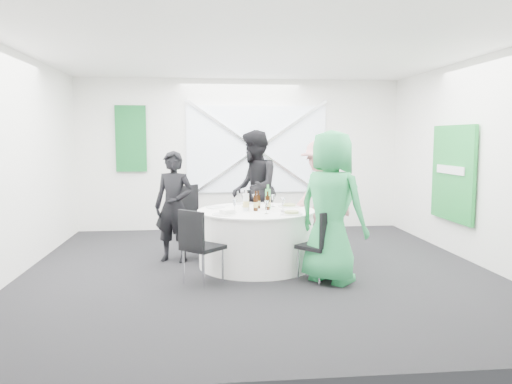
{
  "coord_description": "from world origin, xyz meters",
  "views": [
    {
      "loc": [
        -0.68,
        -6.34,
        1.72
      ],
      "look_at": [
        0.0,
        0.2,
        1.0
      ],
      "focal_mm": 35.0,
      "sensor_mm": 36.0,
      "label": 1
    }
  ],
  "objects": [
    {
      "name": "floor",
      "position": [
        0.0,
        0.0,
        0.0
      ],
      "size": [
        6.0,
        6.0,
        0.0
      ],
      "primitive_type": "plane",
      "color": "black",
      "rests_on": "ground"
    },
    {
      "name": "ceiling",
      "position": [
        0.0,
        0.0,
        2.8
      ],
      "size": [
        6.0,
        6.0,
        0.0
      ],
      "primitive_type": "plane",
      "rotation": [
        3.14,
        0.0,
        0.0
      ],
      "color": "white",
      "rests_on": "wall_back"
    },
    {
      "name": "wall_back",
      "position": [
        0.0,
        3.0,
        1.4
      ],
      "size": [
        6.0,
        0.0,
        6.0
      ],
      "primitive_type": "plane",
      "rotation": [
        1.57,
        0.0,
        0.0
      ],
      "color": "white",
      "rests_on": "floor"
    },
    {
      "name": "wall_front",
      "position": [
        0.0,
        -3.0,
        1.4
      ],
      "size": [
        6.0,
        0.0,
        6.0
      ],
      "primitive_type": "plane",
      "rotation": [
        -1.57,
        0.0,
        0.0
      ],
      "color": "white",
      "rests_on": "floor"
    },
    {
      "name": "wall_left",
      "position": [
        -3.0,
        0.0,
        1.4
      ],
      "size": [
        0.0,
        6.0,
        6.0
      ],
      "primitive_type": "plane",
      "rotation": [
        1.57,
        0.0,
        1.57
      ],
      "color": "white",
      "rests_on": "floor"
    },
    {
      "name": "wall_right",
      "position": [
        3.0,
        0.0,
        1.4
      ],
      "size": [
        0.0,
        6.0,
        6.0
      ],
      "primitive_type": "plane",
      "rotation": [
        1.57,
        0.0,
        -1.57
      ],
      "color": "white",
      "rests_on": "floor"
    },
    {
      "name": "window_panel",
      "position": [
        0.3,
        2.96,
        1.5
      ],
      "size": [
        2.6,
        0.03,
        1.6
      ],
      "primitive_type": "cube",
      "color": "white",
      "rests_on": "wall_back"
    },
    {
      "name": "window_brace_a",
      "position": [
        0.3,
        2.92,
        1.5
      ],
      "size": [
        2.63,
        0.05,
        1.84
      ],
      "primitive_type": "cube",
      "rotation": [
        0.0,
        0.97,
        0.0
      ],
      "color": "silver",
      "rests_on": "window_panel"
    },
    {
      "name": "window_brace_b",
      "position": [
        0.3,
        2.92,
        1.5
      ],
      "size": [
        2.63,
        0.05,
        1.84
      ],
      "primitive_type": "cube",
      "rotation": [
        0.0,
        -0.97,
        0.0
      ],
      "color": "silver",
      "rests_on": "window_panel"
    },
    {
      "name": "green_banner",
      "position": [
        -2.0,
        2.95,
        1.7
      ],
      "size": [
        0.55,
        0.04,
        1.2
      ],
      "primitive_type": "cube",
      "color": "#146833",
      "rests_on": "wall_back"
    },
    {
      "name": "green_sign",
      "position": [
        2.94,
        0.6,
        1.2
      ],
      "size": [
        0.05,
        1.2,
        1.4
      ],
      "primitive_type": "cube",
      "color": "#198931",
      "rests_on": "wall_right"
    },
    {
      "name": "banquet_table",
      "position": [
        0.0,
        0.2,
        0.38
      ],
      "size": [
        1.56,
        1.56,
        0.76
      ],
      "color": "white",
      "rests_on": "floor"
    },
    {
      "name": "chair_back",
      "position": [
        0.12,
        1.32,
        0.52
      ],
      "size": [
        0.45,
        0.46,
        0.9
      ],
      "rotation": [
        0.0,
        0.0,
        -0.11
      ],
      "color": "black",
      "rests_on": "floor"
    },
    {
      "name": "chair_back_left",
      "position": [
        -0.83,
        0.85,
        0.61
      ],
      "size": [
        0.66,
        0.66,
        1.03
      ],
      "rotation": [
        0.0,
        0.0,
        0.91
      ],
      "color": "black",
      "rests_on": "floor"
    },
    {
      "name": "chair_back_right",
      "position": [
        0.96,
        0.72,
        0.49
      ],
      "size": [
        0.52,
        0.52,
        0.85
      ],
      "rotation": [
        0.0,
        0.0,
        -1.08
      ],
      "color": "black",
      "rests_on": "floor"
    },
    {
      "name": "chair_front_right",
      "position": [
        0.71,
        -0.63,
        0.5
      ],
      "size": [
        0.55,
        0.55,
        0.86
      ],
      "rotation": [
        0.0,
        0.0,
        3.84
      ],
      "color": "black",
      "rests_on": "floor"
    },
    {
      "name": "chair_front_left",
      "position": [
        -0.76,
        -0.61,
        0.52
      ],
      "size": [
        0.57,
        0.57,
        0.89
      ],
      "rotation": [
        0.0,
        0.0,
        2.39
      ],
      "color": "black",
      "rests_on": "floor"
    },
    {
      "name": "person_man_back_left",
      "position": [
        -1.1,
        0.58,
        0.77
      ],
      "size": [
        0.65,
        0.53,
        1.54
      ],
      "primitive_type": "imported",
      "rotation": [
        0.0,
        0.0,
        -0.33
      ],
      "color": "black",
      "rests_on": "floor"
    },
    {
      "name": "person_man_back",
      "position": [
        0.09,
        1.36,
        0.92
      ],
      "size": [
        0.56,
        0.93,
        1.84
      ],
      "primitive_type": "imported",
      "rotation": [
        0.0,
        0.0,
        -1.65
      ],
      "color": "black",
      "rests_on": "floor"
    },
    {
      "name": "person_woman_pink",
      "position": [
        1.01,
        0.69,
        0.85
      ],
      "size": [
        1.21,
        0.93,
        1.69
      ],
      "primitive_type": "imported",
      "rotation": [
        0.0,
        0.0,
        -2.69
      ],
      "color": "#D28988",
      "rests_on": "floor"
    },
    {
      "name": "person_woman_green",
      "position": [
        0.81,
        -0.64,
        0.9
      ],
      "size": [
        1.03,
        1.03,
        1.81
      ],
      "primitive_type": "imported",
      "rotation": [
        0.0,
        0.0,
        2.34
      ],
      "color": "green",
      "rests_on": "floor"
    },
    {
      "name": "plate_back",
      "position": [
        -0.08,
        0.8,
        0.77
      ],
      "size": [
        0.27,
        0.27,
        0.01
      ],
      "color": "white",
      "rests_on": "banquet_table"
    },
    {
      "name": "plate_back_left",
      "position": [
        -0.53,
        0.46,
        0.77
      ],
      "size": [
        0.26,
        0.26,
        0.01
      ],
      "color": "white",
      "rests_on": "banquet_table"
    },
    {
      "name": "plate_back_right",
      "position": [
        0.49,
        0.45,
        0.78
      ],
      "size": [
        0.29,
        0.29,
        0.04
      ],
      "color": "white",
      "rests_on": "banquet_table"
    },
    {
      "name": "plate_front_right",
      "position": [
        0.4,
        -0.23,
        0.78
      ],
      "size": [
        0.28,
        0.28,
        0.04
      ],
      "color": "white",
      "rests_on": "banquet_table"
    },
    {
      "name": "plate_front_left",
      "position": [
        -0.44,
        -0.19,
        0.77
      ],
      "size": [
        0.29,
        0.29,
        0.01
      ],
      "color": "white",
      "rests_on": "banquet_table"
    },
    {
      "name": "napkin",
      "position": [
        -0.4,
        -0.18,
        0.8
      ],
      "size": [
        0.21,
        0.19,
        0.05
      ],
      "primitive_type": "cube",
      "rotation": [
        0.0,
        0.0,
        0.63
      ],
      "color": "white",
      "rests_on": "plate_front_left"
    },
    {
      "name": "beer_bottle_a",
      "position": [
        -0.12,
        0.2,
        0.85
      ],
      "size": [
        0.06,
        0.06,
        0.25
      ],
      "color": "#331809",
      "rests_on": "banquet_table"
    },
    {
      "name": "beer_bottle_b",
      "position": [
        0.04,
        0.35,
        0.85
      ],
      "size": [
        0.06,
        0.06,
        0.24
      ],
      "color": "#331809",
      "rests_on": "banquet_table"
    },
    {
      "name": "beer_bottle_c",
      "position": [
        0.16,
        0.19,
        0.85
      ],
      "size": [
        0.06,
        0.06,
        0.25
      ],
      "color": "#331809",
      "rests_on": "banquet_table"
    },
    {
      "name": "beer_bottle_d",
      "position": [
        -0.01,
        0.1,
        0.86
      ],
      "size": [
        0.06,
        0.06,
        0.26
      ],
      "color": "#331809",
      "rests_on": "banquet_table"
    },
    {
      "name": "green_water_bottle",
      "position": [
        0.18,
        0.32,
        0.89
      ],
      "size": [
        0.08,
        0.08,
        0.33
      ],
      "color": "#44B154",
      "rests_on": "banquet_table"
    },
    {
      "name": "clear_water_bottle",
      "position": [
        -0.14,
        0.11,
        0.87
      ],
      "size": [
        0.08,
        0.08,
        0.29
      ],
      "color": "silver",
      "rests_on": "banquet_table"
    },
    {
      "name": "wine_glass_a",
      "position": [
        0.1,
        -0.16,
        0.88
      ],
      "size": [
        0.07,
        0.07,
        0.17
      ],
      "color": "white",
      "rests_on": "banquet_table"
    },
    {
      "name": "wine_glass_b",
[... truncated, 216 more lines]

